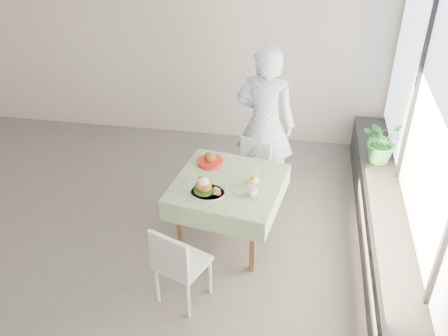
% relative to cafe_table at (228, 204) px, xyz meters
% --- Properties ---
extents(floor, '(6.00, 6.00, 0.00)m').
position_rel_cafe_table_xyz_m(floor, '(-1.20, -0.23, -0.46)').
color(floor, '#5B5856').
rests_on(floor, ground).
extents(wall_back, '(6.00, 0.02, 2.80)m').
position_rel_cafe_table_xyz_m(wall_back, '(-1.20, 2.27, 0.94)').
color(wall_back, beige).
rests_on(wall_back, ground).
extents(wall_right, '(0.02, 5.00, 2.80)m').
position_rel_cafe_table_xyz_m(wall_right, '(1.80, -0.23, 0.94)').
color(wall_right, beige).
rests_on(wall_right, ground).
extents(window_pane, '(0.01, 4.80, 2.18)m').
position_rel_cafe_table_xyz_m(window_pane, '(1.77, -0.23, 1.19)').
color(window_pane, '#D1E0F9').
rests_on(window_pane, ground).
extents(window_ledge, '(0.40, 4.80, 0.50)m').
position_rel_cafe_table_xyz_m(window_ledge, '(1.60, -0.23, -0.21)').
color(window_ledge, black).
rests_on(window_ledge, ground).
extents(cafe_table, '(1.20, 1.20, 0.74)m').
position_rel_cafe_table_xyz_m(cafe_table, '(0.00, 0.00, 0.00)').
color(cafe_table, brown).
rests_on(cafe_table, ground).
extents(chair_far, '(0.49, 0.49, 0.80)m').
position_rel_cafe_table_xyz_m(chair_far, '(0.14, 0.63, -0.21)').
color(chair_far, white).
rests_on(chair_far, ground).
extents(chair_near, '(0.53, 0.53, 0.86)m').
position_rel_cafe_table_xyz_m(chair_near, '(-0.28, -0.90, -0.20)').
color(chair_near, white).
rests_on(chair_near, ground).
extents(diner, '(0.73, 0.53, 1.87)m').
position_rel_cafe_table_xyz_m(diner, '(0.27, 0.92, 0.47)').
color(diner, '#93B1EC').
rests_on(diner, ground).
extents(main_dish, '(0.34, 0.34, 0.17)m').
position_rel_cafe_table_xyz_m(main_dish, '(-0.18, -0.23, 0.34)').
color(main_dish, white).
rests_on(main_dish, cafe_table).
extents(juice_cup_orange, '(0.10, 0.10, 0.29)m').
position_rel_cafe_table_xyz_m(juice_cup_orange, '(0.26, 0.01, 0.35)').
color(juice_cup_orange, white).
rests_on(juice_cup_orange, cafe_table).
extents(juice_cup_lemonade, '(0.10, 0.10, 0.27)m').
position_rel_cafe_table_xyz_m(juice_cup_lemonade, '(0.27, -0.19, 0.34)').
color(juice_cup_lemonade, white).
rests_on(juice_cup_lemonade, cafe_table).
extents(second_dish, '(0.27, 0.27, 0.13)m').
position_rel_cafe_table_xyz_m(second_dish, '(-0.24, 0.30, 0.32)').
color(second_dish, red).
rests_on(second_dish, cafe_table).
extents(potted_plant, '(0.63, 0.62, 0.53)m').
position_rel_cafe_table_xyz_m(potted_plant, '(1.60, 1.07, 0.30)').
color(potted_plant, '#297B37').
rests_on(potted_plant, window_ledge).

